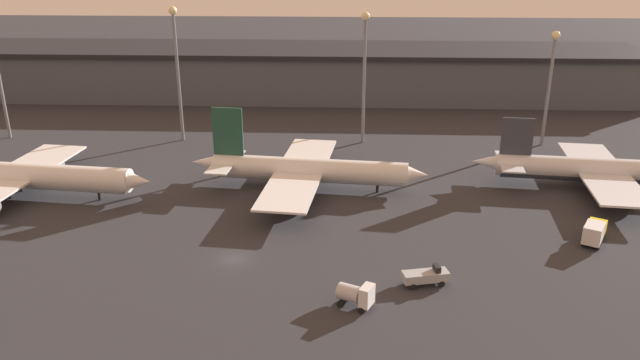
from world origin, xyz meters
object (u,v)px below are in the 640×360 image
Objects in this scene: airplane_2 at (611,171)px; airplane_0 at (20,176)px; service_vehicle_1 at (356,295)px; airplane_1 at (306,170)px; service_vehicle_3 at (594,232)px; service_vehicle_0 at (426,276)px.

airplane_0 is at bearing -169.97° from airplane_2.
airplane_2 is 10.16× the size of service_vehicle_1.
airplane_1 is 6.38× the size of service_vehicle_3.
airplane_2 is (55.00, 1.99, -0.01)m from airplane_1.
airplane_1 is 0.87× the size of airplane_2.
airplane_2 reaches higher than service_vehicle_0.
airplane_2 is 61.99m from service_vehicle_1.
airplane_0 is at bearing 175.51° from service_vehicle_1.
airplane_0 is 67.70m from service_vehicle_1.
airplane_1 reaches higher than service_vehicle_1.
airplane_0 is at bearing 110.61° from service_vehicle_3.
airplane_1 is 6.85× the size of service_vehicle_0.
service_vehicle_0 is 29.65m from service_vehicle_3.
airplane_1 is at bearing 95.02° from service_vehicle_3.
airplane_2 is at bearing 3.62° from service_vehicle_3.
service_vehicle_1 is at bearing -161.04° from service_vehicle_0.
airplane_0 is at bearing 144.98° from service_vehicle_0.
service_vehicle_1 is (-9.25, -5.71, 0.45)m from service_vehicle_0.
service_vehicle_1 is 40.49m from service_vehicle_3.
airplane_0 reaches higher than service_vehicle_0.
service_vehicle_3 is at bearing -109.80° from airplane_2.
airplane_2 is at bearing 30.95° from service_vehicle_0.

